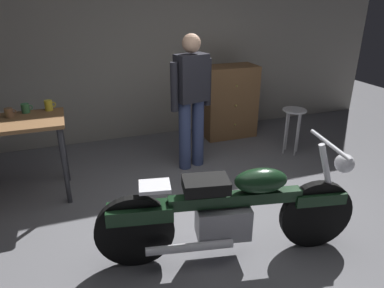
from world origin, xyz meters
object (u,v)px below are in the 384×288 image
(wooden_dresser, at_px, (229,102))
(mug_yellow_tall, at_px, (49,105))
(mug_brown_stoneware, at_px, (9,113))
(motorcycle, at_px, (231,210))
(person_standing, at_px, (191,97))
(shop_stool, at_px, (294,119))
(mug_green_speckled, at_px, (26,108))

(wooden_dresser, distance_m, mug_yellow_tall, 2.67)
(wooden_dresser, xyz_separation_m, mug_brown_stoneware, (-2.92, -0.85, 0.40))
(mug_brown_stoneware, relative_size, mug_yellow_tall, 0.96)
(motorcycle, height_order, person_standing, person_standing)
(person_standing, relative_size, mug_yellow_tall, 13.91)
(person_standing, distance_m, mug_brown_stoneware, 2.00)
(mug_brown_stoneware, distance_m, mug_yellow_tall, 0.40)
(shop_stool, height_order, mug_brown_stoneware, mug_brown_stoneware)
(person_standing, xyz_separation_m, mug_green_speckled, (-1.85, 0.10, 0.02))
(person_standing, bearing_deg, mug_yellow_tall, -17.83)
(motorcycle, height_order, mug_brown_stoneware, same)
(person_standing, bearing_deg, shop_stool, 162.67)
(motorcycle, xyz_separation_m, wooden_dresser, (1.18, 2.56, 0.10))
(motorcycle, relative_size, mug_green_speckled, 18.34)
(person_standing, bearing_deg, wooden_dresser, -151.64)
(motorcycle, bearing_deg, mug_yellow_tall, 137.52)
(motorcycle, height_order, wooden_dresser, wooden_dresser)
(person_standing, height_order, mug_brown_stoneware, person_standing)
(mug_green_speckled, xyz_separation_m, mug_yellow_tall, (0.23, 0.01, 0.01))
(shop_stool, xyz_separation_m, mug_brown_stoneware, (-3.46, 0.08, 0.45))
(mug_green_speckled, distance_m, mug_yellow_tall, 0.23)
(motorcycle, height_order, mug_yellow_tall, mug_yellow_tall)
(person_standing, relative_size, wooden_dresser, 1.52)
(mug_yellow_tall, bearing_deg, person_standing, -3.75)
(person_standing, xyz_separation_m, shop_stool, (1.46, -0.08, -0.43))
(motorcycle, distance_m, mug_yellow_tall, 2.33)
(wooden_dresser, bearing_deg, mug_yellow_tall, -163.91)
(motorcycle, distance_m, person_standing, 1.80)
(shop_stool, relative_size, mug_green_speckled, 5.42)
(wooden_dresser, distance_m, mug_green_speckled, 2.90)
(shop_stool, bearing_deg, person_standing, 176.75)
(shop_stool, height_order, mug_green_speckled, mug_green_speckled)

